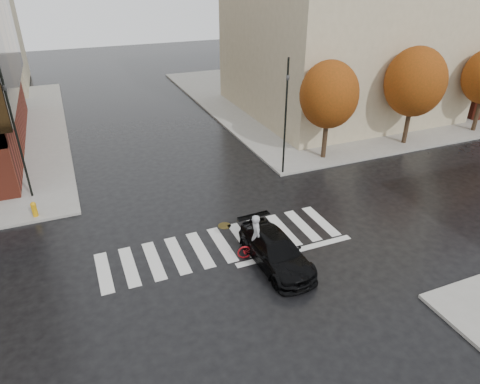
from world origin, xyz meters
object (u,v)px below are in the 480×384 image
object	(u,v)px
cyclist	(257,243)
fire_hydrant	(34,208)
traffic_light_nw	(14,126)
sedan	(276,251)
traffic_light_ne	(286,111)

from	to	relation	value
cyclist	fire_hydrant	distance (m)	12.01
traffic_light_nw	cyclist	bearing A→B (deg)	23.70
sedan	traffic_light_nw	size ratio (longest dim) A/B	0.64
cyclist	traffic_light_ne	size ratio (longest dim) A/B	0.31
traffic_light_nw	traffic_light_ne	bearing A→B (deg)	59.52
fire_hydrant	cyclist	bearing A→B (deg)	-38.64
sedan	traffic_light_ne	xyz separation A→B (m)	(4.61, 8.10, 3.49)
traffic_light_nw	traffic_light_ne	size ratio (longest dim) A/B	1.04
sedan	fire_hydrant	world-z (taller)	sedan
fire_hydrant	sedan	bearing A→B (deg)	-39.94
sedan	cyclist	world-z (taller)	cyclist
sedan	fire_hydrant	size ratio (longest dim) A/B	5.72
cyclist	fire_hydrant	xyz separation A→B (m)	(-9.38, 7.50, -0.15)
sedan	traffic_light_ne	world-z (taller)	traffic_light_ne
traffic_light_nw	sedan	bearing A→B (deg)	23.04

